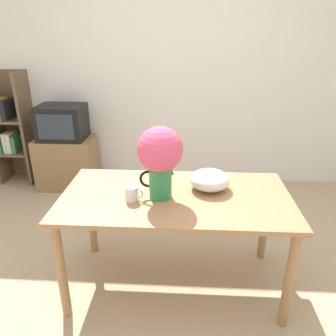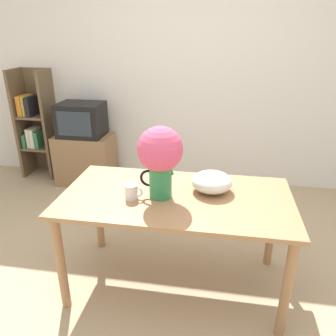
# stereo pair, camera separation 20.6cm
# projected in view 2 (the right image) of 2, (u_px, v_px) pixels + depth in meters

# --- Properties ---
(ground_plane) EXTENTS (12.00, 12.00, 0.00)m
(ground_plane) POSITION_uv_depth(u_px,v_px,m) (160.00, 290.00, 2.37)
(ground_plane) COLOR tan
(wall_back) EXTENTS (8.00, 0.05, 2.60)m
(wall_back) POSITION_uv_depth(u_px,v_px,m) (192.00, 73.00, 3.68)
(wall_back) COLOR silver
(wall_back) RESTS_ON ground_plane
(table) EXTENTS (1.52, 0.80, 0.73)m
(table) POSITION_uv_depth(u_px,v_px,m) (176.00, 208.00, 2.20)
(table) COLOR #A3754C
(table) RESTS_ON ground_plane
(flower_vase) EXTENTS (0.29, 0.29, 0.47)m
(flower_vase) POSITION_uv_depth(u_px,v_px,m) (160.00, 155.00, 2.04)
(flower_vase) COLOR #2D844C
(flower_vase) RESTS_ON table
(coffee_mug) EXTENTS (0.12, 0.08, 0.10)m
(coffee_mug) POSITION_uv_depth(u_px,v_px,m) (132.00, 192.00, 2.11)
(coffee_mug) COLOR white
(coffee_mug) RESTS_ON table
(white_bowl) EXTENTS (0.28, 0.28, 0.13)m
(white_bowl) POSITION_uv_depth(u_px,v_px,m) (212.00, 182.00, 2.20)
(white_bowl) COLOR silver
(white_bowl) RESTS_ON table
(tv_stand) EXTENTS (0.67, 0.41, 0.60)m
(tv_stand) POSITION_uv_depth(u_px,v_px,m) (86.00, 159.00, 3.97)
(tv_stand) COLOR #8E6B47
(tv_stand) RESTS_ON ground_plane
(tv_set) EXTENTS (0.51, 0.40, 0.38)m
(tv_set) POSITION_uv_depth(u_px,v_px,m) (81.00, 120.00, 3.78)
(tv_set) COLOR black
(tv_set) RESTS_ON tv_stand
(bookshelf) EXTENTS (0.42, 0.33, 1.33)m
(bookshelf) POSITION_uv_depth(u_px,v_px,m) (36.00, 124.00, 4.07)
(bookshelf) COLOR brown
(bookshelf) RESTS_ON ground_plane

